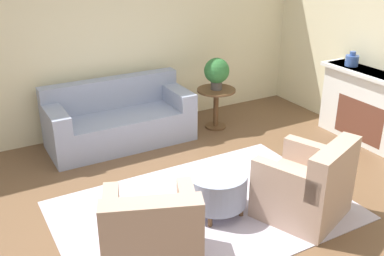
% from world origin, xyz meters
% --- Properties ---
extents(ground_plane, '(16.00, 16.00, 0.00)m').
position_xyz_m(ground_plane, '(0.00, 0.00, 0.00)').
color(ground_plane, brown).
extents(wall_back, '(9.26, 0.12, 2.80)m').
position_xyz_m(wall_back, '(0.00, 2.69, 1.40)').
color(wall_back, beige).
rests_on(wall_back, ground_plane).
extents(rug, '(3.14, 2.10, 0.01)m').
position_xyz_m(rug, '(0.00, 0.00, 0.01)').
color(rug, '#BCB2C1').
rests_on(rug, ground_plane).
extents(couch, '(2.04, 0.86, 0.89)m').
position_xyz_m(couch, '(-0.17, 2.12, 0.33)').
color(couch, '#8E99B2').
rests_on(couch, ground_plane).
extents(armchair_left, '(1.06, 1.05, 0.88)m').
position_xyz_m(armchair_left, '(-0.89, -0.60, 0.35)').
color(armchair_left, tan).
rests_on(armchair_left, rug).
extents(armchair_right, '(1.06, 1.05, 0.88)m').
position_xyz_m(armchair_right, '(0.89, -0.60, 0.35)').
color(armchair_right, tan).
rests_on(armchair_right, rug).
extents(ottoman_table, '(0.65, 0.65, 0.47)m').
position_xyz_m(ottoman_table, '(0.10, -0.08, 0.30)').
color(ottoman_table, '#8E99B2').
rests_on(ottoman_table, rug).
extents(side_table, '(0.59, 0.59, 0.63)m').
position_xyz_m(side_table, '(1.33, 1.91, 0.43)').
color(side_table, brown).
rests_on(side_table, ground_plane).
extents(fireplace, '(0.44, 1.59, 1.04)m').
position_xyz_m(fireplace, '(2.95, 0.40, 0.55)').
color(fireplace, white).
rests_on(fireplace, ground_plane).
extents(vase_mantel_near, '(0.19, 0.19, 0.21)m').
position_xyz_m(vase_mantel_near, '(2.93, 0.82, 1.12)').
color(vase_mantel_near, '#38569E').
rests_on(vase_mantel_near, fireplace).
extents(potted_plant_on_side_table, '(0.38, 0.38, 0.48)m').
position_xyz_m(potted_plant_on_side_table, '(1.33, 1.91, 0.90)').
color(potted_plant_on_side_table, '#4C4742').
rests_on(potted_plant_on_side_table, side_table).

